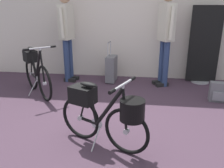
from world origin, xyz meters
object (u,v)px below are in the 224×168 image
object	(u,v)px
visitor_near_wall	(166,31)
backpack_on_floor	(219,92)
display_bike_left	(36,71)
folding_bike_foreground	(106,112)
rolling_suitcase	(111,69)
floor_banner_stand	(204,50)
visitor_browsing	(67,30)

from	to	relation	value
visitor_near_wall	backpack_on_floor	distance (m)	1.45
display_bike_left	backpack_on_floor	size ratio (longest dim) A/B	2.99
folding_bike_foreground	rolling_suitcase	bearing A→B (deg)	95.92
floor_banner_stand	display_bike_left	xyz separation A→B (m)	(-3.09, -1.03, -0.26)
visitor_near_wall	backpack_on_floor	bearing A→B (deg)	-39.89
folding_bike_foreground	display_bike_left	distance (m)	2.12
rolling_suitcase	display_bike_left	bearing A→B (deg)	-146.93
visitor_browsing	rolling_suitcase	distance (m)	1.18
rolling_suitcase	visitor_browsing	bearing A→B (deg)	-178.77
display_bike_left	rolling_suitcase	world-z (taller)	display_bike_left
visitor_near_wall	visitor_browsing	bearing A→B (deg)	178.58
visitor_browsing	folding_bike_foreground	bearing A→B (deg)	-63.77
folding_bike_foreground	display_bike_left	size ratio (longest dim) A/B	1.10
visitor_browsing	display_bike_left	bearing A→B (deg)	-114.28
display_bike_left	backpack_on_floor	world-z (taller)	display_bike_left
floor_banner_stand	backpack_on_floor	bearing A→B (deg)	-85.63
floor_banner_stand	visitor_browsing	size ratio (longest dim) A/B	0.85
floor_banner_stand	folding_bike_foreground	bearing A→B (deg)	-122.10
visitor_near_wall	visitor_browsing	world-z (taller)	visitor_near_wall
folding_bike_foreground	backpack_on_floor	xyz separation A→B (m)	(1.67, 1.53, -0.27)
display_bike_left	visitor_near_wall	bearing A→B (deg)	18.11
folding_bike_foreground	visitor_near_wall	size ratio (longest dim) A/B	0.59
rolling_suitcase	folding_bike_foreground	bearing A→B (deg)	-84.08
visitor_near_wall	visitor_browsing	size ratio (longest dim) A/B	1.02
floor_banner_stand	rolling_suitcase	distance (m)	1.88
floor_banner_stand	visitor_near_wall	world-z (taller)	visitor_near_wall
visitor_near_wall	rolling_suitcase	xyz separation A→B (m)	(-1.04, 0.07, -0.78)
visitor_near_wall	rolling_suitcase	distance (m)	1.30
folding_bike_foreground	rolling_suitcase	xyz separation A→B (m)	(-0.24, 2.33, -0.15)
display_bike_left	backpack_on_floor	distance (m)	3.17
backpack_on_floor	display_bike_left	bearing A→B (deg)	-179.57
display_bike_left	rolling_suitcase	distance (m)	1.50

